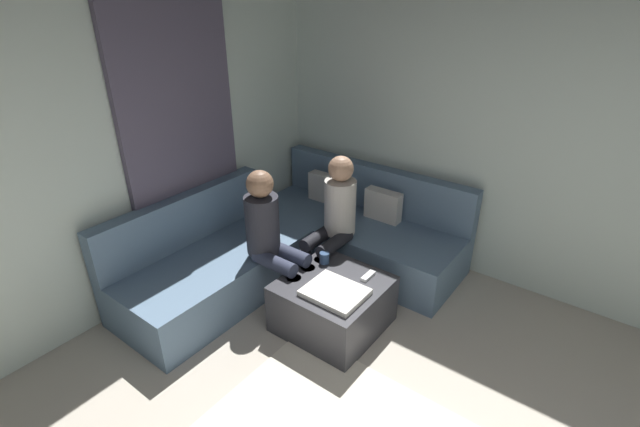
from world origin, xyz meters
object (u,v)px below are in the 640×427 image
ottoman (333,304)px  person_on_couch_back (334,218)px  sectional_couch (298,245)px  game_remote (368,276)px  person_on_couch_side (272,236)px  coffee_mug (324,258)px

ottoman → person_on_couch_back: 0.77m
ottoman → sectional_couch: bearing=148.5°
game_remote → person_on_couch_back: bearing=152.3°
ottoman → person_on_couch_back: size_ratio=0.63×
sectional_couch → person_on_couch_back: 0.53m
ottoman → game_remote: size_ratio=5.07×
sectional_couch → person_on_couch_back: size_ratio=2.12×
ottoman → person_on_couch_side: size_ratio=0.63×
sectional_couch → game_remote: bearing=-14.1°
person_on_couch_back → person_on_couch_side: bearing=68.2°
coffee_mug → game_remote: bearing=5.7°
coffee_mug → person_on_couch_side: 0.47m
coffee_mug → person_on_couch_back: person_on_couch_back is taller
sectional_couch → ottoman: size_ratio=3.36×
ottoman → person_on_couch_back: bearing=125.7°
sectional_couch → person_on_couch_side: person_on_couch_side is taller
ottoman → person_on_couch_side: (-0.59, -0.05, 0.45)m
person_on_couch_side → person_on_couch_back: bearing=158.2°
sectional_couch → ottoman: (0.73, -0.45, -0.07)m
coffee_mug → ottoman: bearing=-39.3°
ottoman → person_on_couch_side: 0.74m
ottoman → coffee_mug: bearing=140.7°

